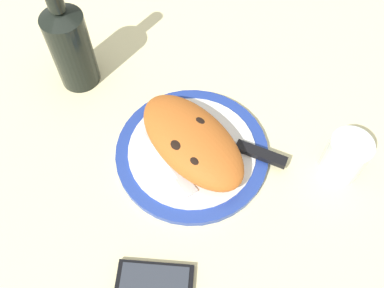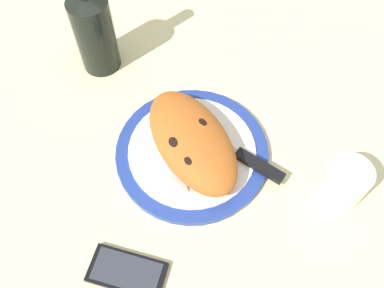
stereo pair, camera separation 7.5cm
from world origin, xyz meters
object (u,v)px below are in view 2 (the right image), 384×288
object	(u,v)px
wine_bottle	(93,28)
plate	(192,152)
calzone	(190,139)
water_glass	(344,184)
smartphone	(127,272)
knife	(244,157)
fork	(169,164)

from	to	relation	value
wine_bottle	plate	bearing A→B (deg)	10.41
calzone	wine_bottle	world-z (taller)	wine_bottle
plate	water_glass	size ratio (longest dim) A/B	3.31
calzone	smartphone	size ratio (longest dim) A/B	1.84
calzone	knife	bearing A→B (deg)	48.06
plate	water_glass	distance (cm)	26.84
water_glass	wine_bottle	xyz separation A→B (cm)	(-48.34, -23.32, 6.17)
fork	water_glass	distance (cm)	29.97
plate	wine_bottle	world-z (taller)	wine_bottle
plate	wine_bottle	size ratio (longest dim) A/B	1.07
knife	wine_bottle	size ratio (longest dim) A/B	0.83
knife	water_glass	size ratio (longest dim) A/B	2.56
wine_bottle	calzone	bearing A→B (deg)	10.14
plate	calzone	distance (cm)	4.05
knife	wine_bottle	xyz separation A→B (cm)	(-34.89, -12.42, 7.73)
fork	knife	size ratio (longest dim) A/B	0.72
plate	smartphone	distance (cm)	23.98
fork	wine_bottle	xyz separation A→B (cm)	(-29.38, -0.19, 8.02)
fork	water_glass	size ratio (longest dim) A/B	1.84
calzone	fork	world-z (taller)	calzone
calzone	wine_bottle	size ratio (longest dim) A/B	0.91
plate	knife	size ratio (longest dim) A/B	1.29
plate	knife	bearing A→B (deg)	49.04
water_glass	knife	bearing A→B (deg)	-140.98
knife	smartphone	distance (cm)	27.92
plate	knife	world-z (taller)	knife
smartphone	fork	bearing A→B (deg)	131.45
fork	knife	world-z (taller)	knife
water_glass	calzone	bearing A→B (deg)	-137.69
calzone	knife	distance (cm)	10.25
fork	smartphone	bearing A→B (deg)	-48.55
calzone	knife	size ratio (longest dim) A/B	1.10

